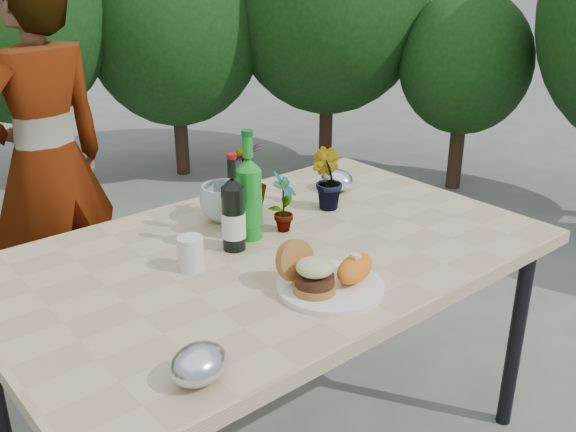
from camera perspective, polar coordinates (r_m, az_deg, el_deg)
patio_table at (r=1.91m, az=-1.55°, el=-4.50°), size 1.60×1.00×0.75m
shrub_hedge at (r=3.38m, az=-15.38°, el=14.65°), size 6.86×5.03×2.05m
dinner_plate at (r=1.67m, az=3.77°, el=-6.29°), size 0.28×0.28×0.01m
burger_stack at (r=1.62m, az=1.94°, el=-5.01°), size 0.11×0.16×0.11m
sweet_potato at (r=1.68m, az=5.97°, el=-4.65°), size 0.17×0.12×0.06m
grilled_veg at (r=1.73m, az=2.08°, el=-4.40°), size 0.08×0.05×0.03m
wine_bottle at (r=1.85m, az=-4.88°, el=0.09°), size 0.07×0.07×0.29m
sparkling_water at (r=1.91m, az=-3.50°, el=1.47°), size 0.08×0.08×0.34m
plastic_cup at (r=1.77m, az=-8.62°, el=-3.30°), size 0.07×0.07×0.09m
seedling_left at (r=1.96m, az=-0.41°, el=1.24°), size 0.12×0.11×0.19m
seedling_mid at (r=2.15m, az=3.46°, el=3.29°), size 0.10×0.12×0.20m
seedling_right at (r=2.08m, az=-3.77°, el=3.23°), size 0.18×0.18×0.25m
blue_bowl at (r=2.07m, az=-5.75°, el=1.19°), size 0.18×0.18×0.12m
foil_packet_left at (r=1.34m, az=-7.95°, el=-12.89°), size 0.15×0.14×0.08m
foil_packet_right at (r=2.33m, az=4.36°, el=3.22°), size 0.12×0.14×0.08m
person at (r=2.72m, az=-20.65°, el=4.35°), size 0.62×0.47×1.55m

